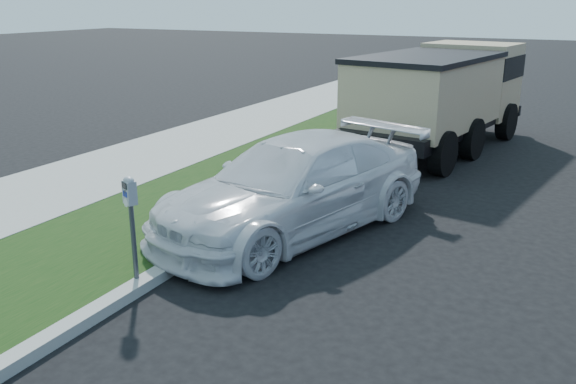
% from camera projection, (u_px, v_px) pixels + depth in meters
% --- Properties ---
extents(ground, '(120.00, 120.00, 0.00)m').
position_uv_depth(ground, '(347.00, 298.00, 8.10)').
color(ground, black).
rests_on(ground, ground).
extents(streetside, '(6.12, 50.00, 0.15)m').
position_uv_depth(streetside, '(126.00, 194.00, 12.20)').
color(streetside, gray).
rests_on(streetside, ground).
extents(parking_meter, '(0.24, 0.20, 1.46)m').
position_uv_depth(parking_meter, '(131.00, 206.00, 8.03)').
color(parking_meter, '#3F4247').
rests_on(parking_meter, ground).
extents(white_wagon, '(3.68, 5.84, 1.58)m').
position_uv_depth(white_wagon, '(296.00, 185.00, 10.32)').
color(white_wagon, silver).
rests_on(white_wagon, ground).
extents(dump_truck, '(3.51, 6.97, 2.62)m').
position_uv_depth(dump_truck, '(443.00, 92.00, 16.05)').
color(dump_truck, black).
rests_on(dump_truck, ground).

